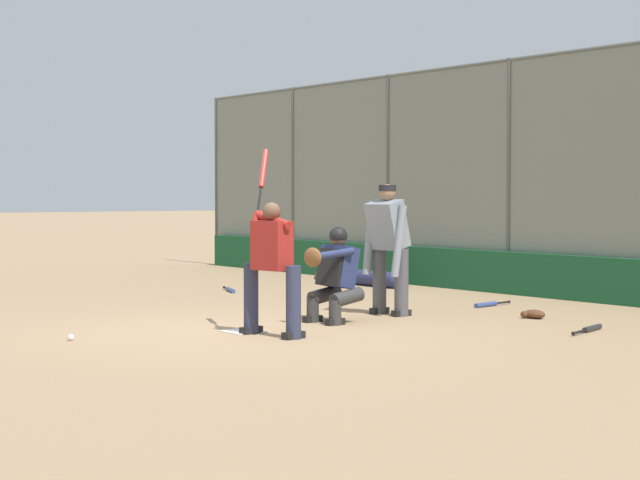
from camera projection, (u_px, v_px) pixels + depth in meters
name	position (u px, v px, depth m)	size (l,w,h in m)	color
ground_plane	(244.00, 332.00, 12.43)	(160.00, 160.00, 0.00)	#9E7F5B
home_plate_marker	(244.00, 331.00, 12.43)	(0.43, 0.43, 0.01)	white
backstop_fence	(583.00, 169.00, 16.05)	(20.85, 0.08, 3.79)	#515651
padding_wall	(577.00, 278.00, 16.06)	(20.35, 0.18, 0.68)	#19512D
batter_at_plate	(271.00, 263.00, 12.03)	(1.07, 0.59, 2.14)	#2D334C
catcher_behind_plate	(334.00, 273.00, 13.30)	(0.64, 0.75, 1.20)	#333333
umpire_home	(388.00, 245.00, 14.11)	(0.70, 0.46, 1.73)	#4C4C51
spare_bat_near_backstop	(488.00, 304.00, 15.22)	(0.16, 0.83, 0.07)	black
spare_bat_by_padding	(230.00, 290.00, 17.53)	(0.78, 0.34, 0.07)	black
spare_bat_third_base_side	(590.00, 329.00, 12.45)	(0.28, 0.80, 0.07)	black
fielding_glove_on_dirt	(533.00, 314.00, 13.77)	(0.32, 0.24, 0.11)	#56331E
baseball_loose	(71.00, 337.00, 11.68)	(0.07, 0.07, 0.07)	white
equipment_bag_dugout_side	(376.00, 279.00, 18.51)	(1.25, 0.27, 0.27)	navy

